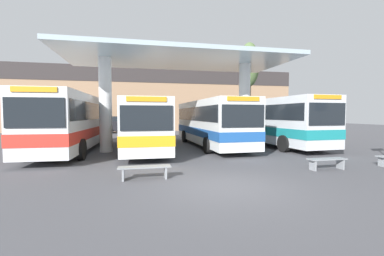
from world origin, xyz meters
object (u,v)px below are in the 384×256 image
Objects in this scene: waiting_bench_near_pillar at (327,161)px; poplar_tree_behind_left at (249,67)px; transit_bus_right_bay at (210,121)px; transit_bus_center_bay at (144,123)px; transit_bus_far_right_bay at (273,120)px; transit_bus_left_bay at (74,120)px; waiting_bench_mid_platform at (145,169)px; parked_car_street at (122,125)px.

poplar_tree_behind_left is (4.30, 16.86, 7.03)m from waiting_bench_near_pillar.
transit_bus_center_bay is at bearing 3.44° from transit_bus_right_bay.
transit_bus_far_right_bay is at bearing 172.22° from transit_bus_right_bay.
waiting_bench_near_pillar is at bearing 147.21° from transit_bus_left_bay.
waiting_bench_near_pillar is at bearing 104.65° from transit_bus_right_bay.
transit_bus_left_bay reaches higher than transit_bus_right_bay.
waiting_bench_near_pillar is (7.10, -8.17, -1.38)m from transit_bus_center_bay.
waiting_bench_near_pillar and waiting_bench_mid_platform have the same top height.
parked_car_street is at bearing 153.16° from poplar_tree_behind_left.
transit_bus_right_bay is at bearing -174.11° from transit_bus_left_bay.
waiting_bench_mid_platform is at bearing 119.04° from transit_bus_left_bay.
transit_bus_right_bay is 4.61m from transit_bus_far_right_bay.
transit_bus_left_bay is 0.96× the size of transit_bus_center_bay.
parked_car_street is (-13.60, 6.88, -6.38)m from poplar_tree_behind_left.
transit_bus_left_bay is at bearing -150.50° from poplar_tree_behind_left.
poplar_tree_behind_left is (11.66, 16.86, 7.03)m from waiting_bench_mid_platform.
transit_bus_right_bay is 9.02m from waiting_bench_near_pillar.
transit_bus_far_right_bay reaches higher than transit_bus_center_bay.
transit_bus_right_bay reaches higher than waiting_bench_mid_platform.
transit_bus_center_bay is 15.41m from poplar_tree_behind_left.
poplar_tree_behind_left is at bearing -106.73° from transit_bus_far_right_bay.
transit_bus_far_right_bay is (13.52, 0.06, -0.04)m from transit_bus_left_bay.
transit_bus_center_bay reaches higher than parked_car_street.
transit_bus_far_right_bay is at bearing 179.97° from transit_bus_center_bay.
transit_bus_center_bay is at bearing -175.37° from transit_bus_left_bay.
transit_bus_far_right_bay is 8.46m from waiting_bench_near_pillar.
poplar_tree_behind_left is 16.52m from parked_car_street.
parked_car_street is at bearing -56.83° from transit_bus_far_right_bay.
transit_bus_right_bay reaches higher than transit_bus_center_bay.
transit_bus_center_bay is 1.08× the size of transit_bus_right_bay.
transit_bus_left_bay is 9.08m from waiting_bench_mid_platform.
transit_bus_right_bay reaches higher than waiting_bench_near_pillar.
waiting_bench_mid_platform is at bearing 180.00° from waiting_bench_near_pillar.
transit_bus_left_bay is 1.03× the size of transit_bus_right_bay.
transit_bus_left_bay is at bearing -2.61° from transit_bus_far_right_bay.
transit_bus_right_bay is 6.00× the size of waiting_bench_mid_platform.
transit_bus_far_right_bay is at bearing 75.24° from waiting_bench_near_pillar.
waiting_bench_mid_platform is (4.04, -7.98, -1.56)m from transit_bus_left_bay.
poplar_tree_behind_left is (11.40, 8.70, 5.65)m from transit_bus_center_bay.
transit_bus_right_bay is 12.08m from poplar_tree_behind_left.
parked_car_street is at bearing 111.38° from waiting_bench_near_pillar.
transit_bus_right_bay is at bearing 106.04° from waiting_bench_near_pillar.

